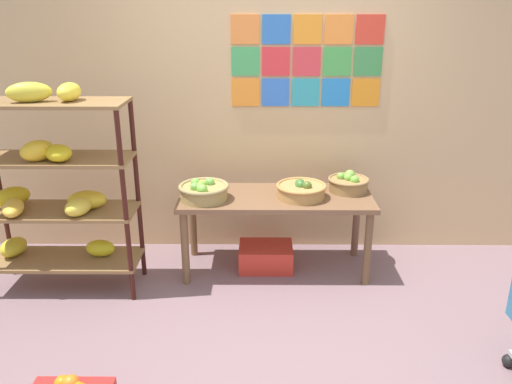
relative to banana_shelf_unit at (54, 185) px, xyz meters
name	(u,v)px	position (x,y,z in m)	size (l,w,h in m)	color
ground	(270,351)	(1.57, -0.79, -0.84)	(9.10, 9.10, 0.00)	slate
back_wall_with_art	(268,81)	(1.57, 0.79, 0.64)	(4.97, 0.07, 2.96)	tan
banana_shelf_unit	(54,185)	(0.00, 0.00, 0.00)	(1.10, 0.48, 1.58)	#3B1610
display_table	(276,205)	(1.63, 0.31, -0.27)	(1.53, 0.62, 0.65)	brown
fruit_basket_left	(204,191)	(1.07, 0.22, -0.12)	(0.39, 0.39, 0.16)	#A38D4F
fruit_basket_back_right	(301,190)	(1.83, 0.27, -0.13)	(0.39, 0.39, 0.15)	#B58649
fruit_basket_centre	(348,183)	(2.22, 0.43, -0.12)	(0.33, 0.33, 0.16)	olive
produce_crate_under_table	(266,256)	(1.55, 0.33, -0.74)	(0.44, 0.33, 0.20)	red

